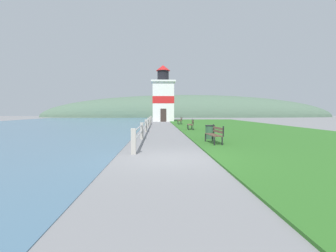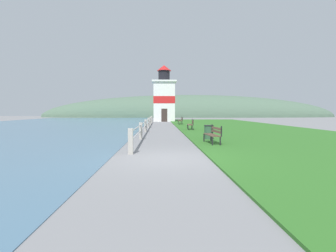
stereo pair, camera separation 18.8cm
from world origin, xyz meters
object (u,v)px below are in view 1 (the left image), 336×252
Objects in this scene: park_bench_near at (215,133)px; park_bench_midway at (191,124)px; park_bench_far at (180,120)px; trash_bin at (210,133)px; lighthouse at (163,98)px.

park_bench_midway is at bearing -94.93° from park_bench_near.
park_bench_far is 16.95m from trash_bin.
park_bench_near is 29.27m from lighthouse.
park_bench_near is 9.65m from park_bench_midway.
park_bench_far is 0.21× the size of lighthouse.
park_bench_near is at bearing -86.24° from lighthouse.
park_bench_near is 0.87× the size of park_bench_far.
lighthouse is at bearing -79.15° from park_bench_far.
lighthouse is (-1.83, 10.18, 3.18)m from park_bench_far.
trash_bin is at bearing -85.71° from lighthouse.
park_bench_midway is 19.74m from lighthouse.
park_bench_near and park_bench_far have the same top height.
park_bench_midway is 0.19× the size of lighthouse.
park_bench_midway is 0.91× the size of park_bench_far.
park_bench_near is 0.18× the size of lighthouse.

